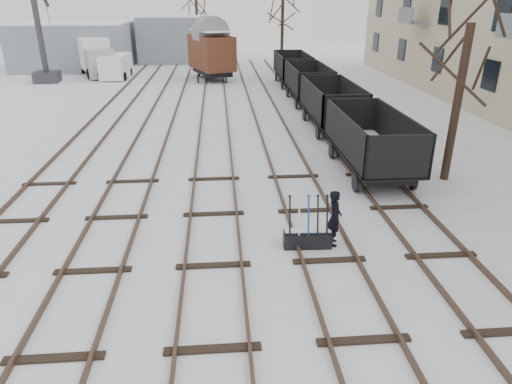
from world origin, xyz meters
TOP-DOWN VIEW (x-y plane):
  - ground at (0.00, 0.00)m, footprint 120.00×120.00m
  - tracks at (-0.00, 13.67)m, footprint 13.90×52.00m
  - shed_left at (-13.00, 36.00)m, footprint 10.00×8.00m
  - shed_right at (-4.00, 40.00)m, footprint 7.00×6.00m
  - ground_frame at (2.56, 0.81)m, footprint 1.32×0.47m
  - worker at (3.31, 0.91)m, footprint 0.46×0.63m
  - freight_wagon_a at (6.00, 6.29)m, footprint 2.27×5.67m
  - freight_wagon_b at (6.00, 12.69)m, footprint 2.27×5.67m
  - freight_wagon_c at (6.00, 19.09)m, footprint 2.27×5.67m
  - freight_wagon_d at (6.00, 25.49)m, footprint 2.27×5.67m
  - box_van_wagon at (-0.20, 28.43)m, footprint 4.20×5.61m
  - lorry at (-10.32, 31.71)m, footprint 3.94×7.08m
  - panel_van at (-8.14, 29.71)m, footprint 2.00×4.35m
  - crane at (-13.27, 28.39)m, footprint 2.02×5.45m
  - tree_near at (8.65, 5.38)m, footprint 0.30×0.30m
  - tree_far_left at (-1.75, 42.00)m, footprint 0.30×0.30m
  - tree_far_right at (6.47, 35.22)m, footprint 0.30×0.30m

SIDE VIEW (x-z plane):
  - ground at x=0.00m, z-range 0.00..0.00m
  - tracks at x=0.00m, z-range -0.01..0.16m
  - ground_frame at x=2.56m, z-range -0.46..1.03m
  - worker at x=3.31m, z-range 0.00..1.59m
  - freight_wagon_a at x=6.00m, z-range -0.27..2.04m
  - freight_wagon_b at x=6.00m, z-range -0.27..2.04m
  - freight_wagon_c at x=6.00m, z-range -0.27..2.04m
  - freight_wagon_d at x=6.00m, z-range -0.27..2.04m
  - panel_van at x=-8.14m, z-range 0.04..1.93m
  - lorry at x=-10.32m, z-range 0.05..3.12m
  - shed_left at x=-13.00m, z-range 0.00..4.10m
  - box_van_wagon at x=-0.20m, z-range 0.32..4.14m
  - shed_right at x=-4.00m, z-range 0.00..4.50m
  - crane at x=-13.27m, z-range -2.19..7.04m
  - tree_near at x=8.65m, z-range 0.00..5.54m
  - tree_far_right at x=6.47m, z-range 0.00..6.36m
  - tree_far_left at x=-1.75m, z-range 0.00..6.47m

